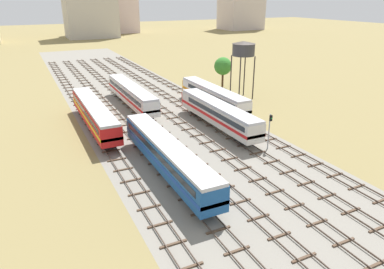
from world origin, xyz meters
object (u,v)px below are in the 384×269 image
(passenger_coach_centre_left_far, at_px, (131,93))
(signal_post_nearest, at_px, (270,127))
(passenger_coach_far_left_mid, at_px, (94,113))
(water_tower, at_px, (244,49))
(diesel_railcar_right_midfar, at_px, (213,95))
(diesel_railcar_centre_right_near, at_px, (218,113))
(passenger_coach_left_nearest, at_px, (167,154))

(passenger_coach_centre_left_far, relative_size, signal_post_nearest, 4.48)
(passenger_coach_far_left_mid, height_order, water_tower, water_tower)
(signal_post_nearest, bearing_deg, passenger_coach_far_left_mid, 136.89)
(diesel_railcar_right_midfar, distance_m, passenger_coach_centre_left_far, 15.06)
(diesel_railcar_centre_right_near, relative_size, water_tower, 1.82)
(diesel_railcar_centre_right_near, bearing_deg, diesel_railcar_right_midfar, 64.95)
(diesel_railcar_right_midfar, xyz_separation_m, passenger_coach_centre_left_far, (-12.82, 7.90, 0.02))
(passenger_coach_left_nearest, height_order, diesel_railcar_centre_right_near, same)
(diesel_railcar_right_midfar, relative_size, water_tower, 1.82)
(passenger_coach_far_left_mid, bearing_deg, diesel_railcar_right_midfar, 2.63)
(passenger_coach_left_nearest, bearing_deg, passenger_coach_centre_left_far, 81.28)
(diesel_railcar_centre_right_near, height_order, signal_post_nearest, signal_post_nearest)
(passenger_coach_left_nearest, height_order, water_tower, water_tower)
(signal_post_nearest, bearing_deg, diesel_railcar_right_midfar, 83.58)
(diesel_railcar_right_midfar, xyz_separation_m, signal_post_nearest, (-2.14, -18.98, 0.55))
(passenger_coach_far_left_mid, relative_size, water_tower, 1.96)
(passenger_coach_far_left_mid, relative_size, passenger_coach_centre_left_far, 1.00)
(water_tower, relative_size, signal_post_nearest, 2.29)
(passenger_coach_left_nearest, height_order, diesel_railcar_right_midfar, same)
(diesel_railcar_centre_right_near, xyz_separation_m, signal_post_nearest, (2.14, -9.84, 0.55))
(passenger_coach_far_left_mid, bearing_deg, water_tower, 9.84)
(passenger_coach_far_left_mid, relative_size, diesel_railcar_right_midfar, 1.07)
(diesel_railcar_centre_right_near, relative_size, signal_post_nearest, 4.17)
(diesel_railcar_centre_right_near, xyz_separation_m, passenger_coach_centre_left_far, (-8.55, 17.05, 0.02))
(passenger_coach_centre_left_far, bearing_deg, diesel_railcar_right_midfar, -31.65)
(diesel_railcar_centre_right_near, relative_size, passenger_coach_far_left_mid, 0.93)
(passenger_coach_centre_left_far, distance_m, signal_post_nearest, 28.94)
(passenger_coach_left_nearest, distance_m, diesel_railcar_right_midfar, 26.27)
(water_tower, bearing_deg, passenger_coach_centre_left_far, 170.50)
(diesel_railcar_right_midfar, bearing_deg, signal_post_nearest, -96.42)
(passenger_coach_left_nearest, distance_m, water_tower, 36.22)
(passenger_coach_centre_left_far, distance_m, water_tower, 23.12)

